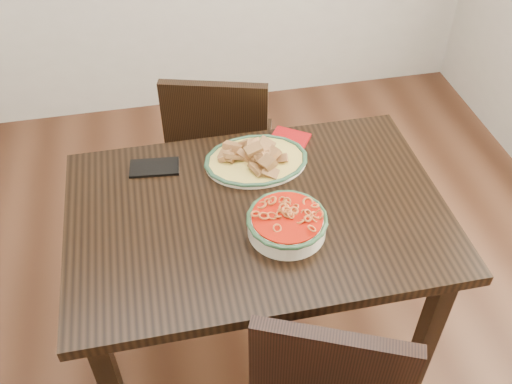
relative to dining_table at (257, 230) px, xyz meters
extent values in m
plane|color=#391F12|center=(-0.10, 0.02, -0.65)|extent=(3.50, 3.50, 0.00)
cube|color=black|center=(0.00, 0.00, 0.08)|extent=(1.23, 0.82, 0.04)
cube|color=black|center=(0.53, -0.33, -0.30)|extent=(0.06, 0.06, 0.71)
cube|color=black|center=(-0.53, 0.33, -0.30)|extent=(0.06, 0.06, 0.71)
cube|color=black|center=(0.53, 0.33, -0.30)|extent=(0.06, 0.06, 0.71)
cube|color=black|center=(0.00, 0.74, -0.22)|extent=(0.52, 0.52, 0.04)
cube|color=black|center=(0.21, 0.85, -0.45)|extent=(0.04, 0.04, 0.41)
cube|color=black|center=(-0.12, 0.95, -0.45)|extent=(0.04, 0.04, 0.41)
cube|color=black|center=(0.11, 0.52, -0.45)|extent=(0.04, 0.04, 0.41)
cube|color=black|center=(-0.21, 0.62, -0.45)|extent=(0.04, 0.04, 0.41)
cube|color=black|center=(-0.06, 0.55, 0.02)|extent=(0.41, 0.15, 0.44)
cube|color=black|center=(0.07, -0.59, 0.02)|extent=(0.40, 0.20, 0.44)
ellipsoid|color=beige|center=(0.04, 0.23, 0.10)|extent=(0.36, 0.27, 0.02)
ellipsoid|color=gold|center=(0.04, 0.23, 0.11)|extent=(0.35, 0.26, 0.01)
torus|color=#1A3B26|center=(0.04, 0.23, 0.11)|extent=(0.28, 0.28, 0.01)
cylinder|color=beige|center=(0.07, -0.11, 0.13)|extent=(0.24, 0.24, 0.06)
torus|color=#1B3C21|center=(0.07, -0.11, 0.15)|extent=(0.25, 0.25, 0.02)
cylinder|color=#A31407|center=(0.07, -0.11, 0.16)|extent=(0.22, 0.22, 0.01)
cube|color=black|center=(-0.31, 0.27, 0.10)|extent=(0.18, 0.11, 0.01)
cube|color=maroon|center=(0.19, 0.33, 0.10)|extent=(0.18, 0.17, 0.01)
camera|label=1|loc=(-0.27, -1.28, 1.41)|focal=40.00mm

